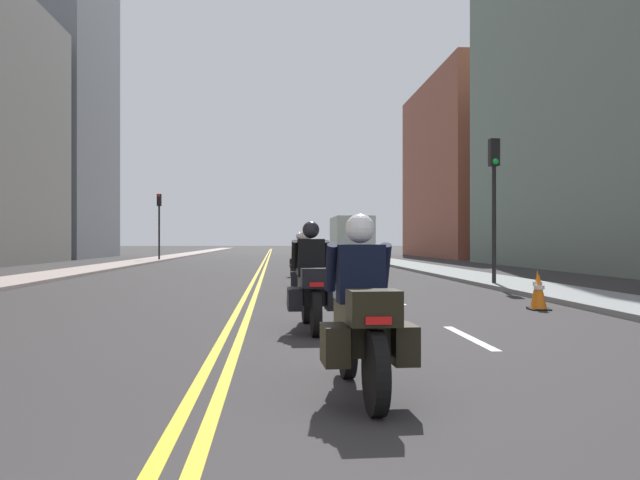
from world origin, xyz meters
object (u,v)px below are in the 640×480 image
Objects in this scene: motorcycle_1 at (312,287)px; traffic_cone_0 at (539,292)px; traffic_light_near at (494,184)px; traffic_light_far at (159,214)px; motorcycle_2 at (307,271)px; motorcycle_3 at (303,264)px; motorcycle_0 at (362,321)px; traffic_cone_1 at (537,289)px; motorcycle_4 at (299,259)px; parked_truck at (350,242)px.

motorcycle_1 reaches higher than traffic_cone_0.
traffic_light_far is (-14.10, 26.02, 0.09)m from traffic_light_near.
motorcycle_2 is 1.04× the size of motorcycle_3.
motorcycle_2 reaches higher than motorcycle_0.
traffic_cone_1 is at bearing -55.91° from motorcycle_3.
motorcycle_3 is at bearing 119.80° from traffic_cone_0.
motorcycle_1 is 1.06× the size of motorcycle_4.
motorcycle_3 reaches higher than traffic_cone_0.
motorcycle_4 is (0.39, 15.65, -0.00)m from motorcycle_1.
traffic_cone_0 is at bearing 28.47° from motorcycle_1.
motorcycle_1 is 5.46m from motorcycle_2.
parked_truck reaches higher than motorcycle_1.
parked_truck is at bearing 91.22° from traffic_cone_1.
motorcycle_1 is 5.57m from traffic_cone_1.
parked_truck is at bearing 80.45° from motorcycle_1.
traffic_cone_1 is (0.07, 0.25, 0.04)m from traffic_cone_0.
traffic_light_far is (-8.21, 35.33, 2.44)m from motorcycle_1.
motorcycle_4 is 13.38m from traffic_cone_1.
motorcycle_2 is at bearing -91.20° from motorcycle_4.
motorcycle_2 is 4.81m from motorcycle_3.
parked_truck reaches higher than motorcycle_4.
motorcycle_0 is at bearing -121.75° from traffic_cone_0.
motorcycle_1 is at bearing -76.92° from traffic_light_far.
parked_truck is at bearing 91.07° from traffic_cone_0.
traffic_light_near is (5.58, -0.95, 2.36)m from motorcycle_3.
traffic_light_far is (-8.41, 29.87, 2.46)m from motorcycle_2.
motorcycle_2 is (0.00, 9.88, -0.01)m from motorcycle_0.
motorcycle_1 is 0.35× the size of parked_truck.
traffic_cone_0 is 35.14m from traffic_light_far.
motorcycle_4 is at bearing 87.00° from motorcycle_0.
motorcycle_3 reaches higher than motorcycle_2.
motorcycle_2 reaches higher than traffic_cone_0.
motorcycle_3 is at bearing -100.22° from parked_truck.
traffic_light_near is 0.98× the size of traffic_light_far.
motorcycle_1 is 0.51× the size of traffic_light_far.
motorcycle_3 is 21.30m from parked_truck.
traffic_light_near is at bearing 36.03° from motorcycle_2.
motorcycle_1 is 3.24× the size of traffic_cone_0.
motorcycle_2 is 3.17× the size of traffic_cone_0.
motorcycle_3 is at bearing 90.62° from motorcycle_2.
traffic_cone_1 reaches higher than traffic_cone_0.
traffic_light_near is (1.20, 6.32, 2.63)m from traffic_cone_1.
traffic_cone_0 is at bearing -72.00° from motorcycle_4.
traffic_cone_0 is 0.16× the size of traffic_light_near.
motorcycle_0 is 0.49× the size of traffic_light_near.
motorcycle_2 is 1.03× the size of motorcycle_4.
traffic_light_near is at bearing 79.11° from traffic_cone_0.
motorcycle_2 is at bearing 87.52° from motorcycle_0.
traffic_cone_1 is at bearing -68.26° from traffic_light_far.
motorcycle_1 is at bearing -90.18° from motorcycle_2.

